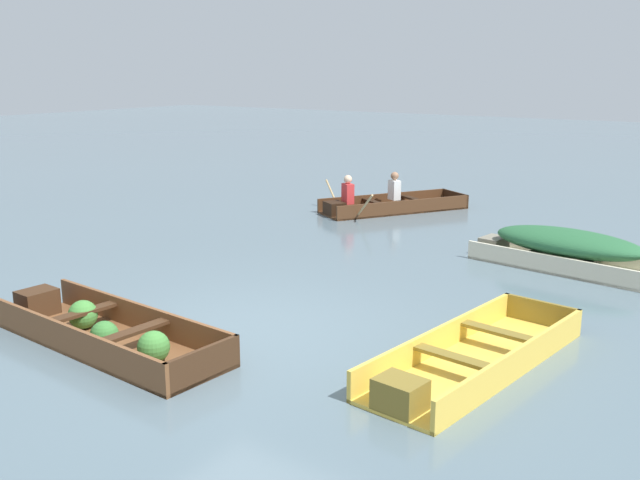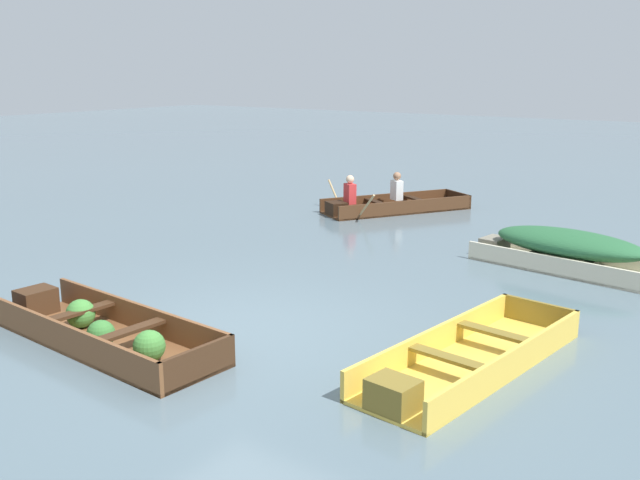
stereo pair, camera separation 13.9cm
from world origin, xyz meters
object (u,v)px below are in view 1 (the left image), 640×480
at_px(skiff_cream_mid_moored, 566,246).
at_px(skiff_yellow_near_moored, 470,360).
at_px(rowboat_dark_varnish_with_crew, 386,204).
at_px(dinghy_wooden_brown_foreground, 103,331).

bearing_deg(skiff_cream_mid_moored, skiff_yellow_near_moored, -86.33).
distance_m(skiff_yellow_near_moored, rowboat_dark_varnish_with_crew, 8.68).
relative_size(dinghy_wooden_brown_foreground, skiff_yellow_near_moored, 1.02).
bearing_deg(rowboat_dark_varnish_with_crew, skiff_yellow_near_moored, -55.11).
bearing_deg(dinghy_wooden_brown_foreground, rowboat_dark_varnish_with_crew, 97.04).
xyz_separation_m(skiff_cream_mid_moored, rowboat_dark_varnish_with_crew, (-4.67, 2.47, -0.18)).
relative_size(dinghy_wooden_brown_foreground, rowboat_dark_varnish_with_crew, 1.01).
bearing_deg(dinghy_wooden_brown_foreground, skiff_yellow_near_moored, 23.71).
relative_size(skiff_cream_mid_moored, rowboat_dark_varnish_with_crew, 0.92).
bearing_deg(skiff_yellow_near_moored, rowboat_dark_varnish_with_crew, 124.89).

